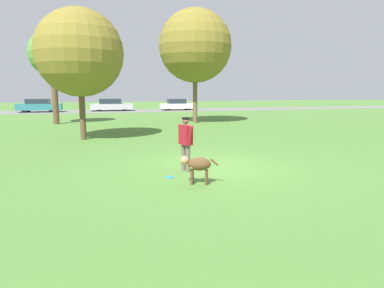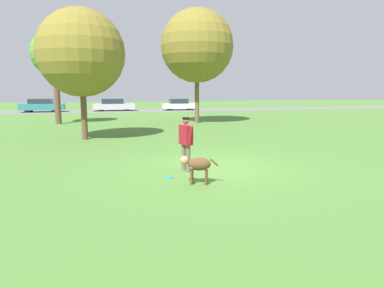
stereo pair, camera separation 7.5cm
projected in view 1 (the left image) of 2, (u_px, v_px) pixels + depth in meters
ground_plane at (214, 167)px, 10.39m from camera, size 120.00×120.00×0.00m
far_road_strip at (130, 111)px, 38.29m from camera, size 120.00×6.00×0.01m
person at (186, 140)px, 9.73m from camera, size 0.33×0.72×1.56m
dog at (197, 165)px, 8.46m from camera, size 0.95×0.51×0.71m
frisbee at (169, 177)px, 9.16m from camera, size 0.24×0.24×0.02m
tree_mid_center at (195, 46)px, 23.53m from camera, size 5.02×5.02×7.83m
tree_near_left at (79, 53)px, 15.55m from camera, size 3.99×3.99×5.98m
tree_far_left at (52, 54)px, 22.78m from camera, size 3.09×3.09×6.28m
parked_car_teal at (39, 106)px, 35.84m from camera, size 4.44×1.85×1.39m
parked_car_silver at (111, 105)px, 37.99m from camera, size 4.53×1.85×1.35m
parked_car_white at (177, 105)px, 39.53m from camera, size 3.97×1.81×1.30m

